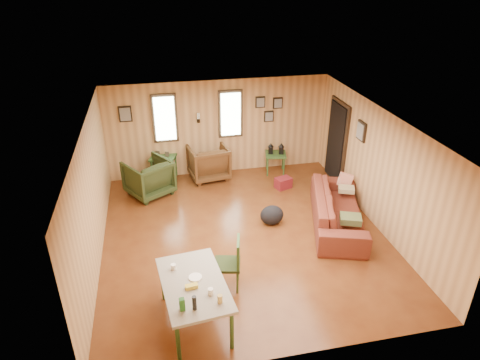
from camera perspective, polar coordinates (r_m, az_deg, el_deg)
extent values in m
cube|color=brown|center=(8.65, 0.55, -7.45)|extent=(5.50, 6.00, 0.02)
cube|color=#997C5B|center=(7.54, 0.63, 7.84)|extent=(5.50, 6.00, 0.02)
cube|color=tan|center=(10.74, -2.88, 6.98)|extent=(5.50, 0.02, 2.40)
cube|color=tan|center=(5.63, 7.38, -14.38)|extent=(5.50, 0.02, 2.40)
cube|color=tan|center=(7.97, -19.20, -2.20)|extent=(0.02, 6.00, 2.40)
cube|color=tan|center=(8.97, 18.08, 1.36)|extent=(0.02, 6.00, 2.40)
cube|color=black|center=(10.47, -10.00, 8.10)|extent=(0.60, 0.05, 1.20)
cube|color=#E0F2D1|center=(10.43, -9.99, 8.03)|extent=(0.48, 0.04, 1.06)
cube|color=black|center=(10.63, -1.28, 8.80)|extent=(0.60, 0.05, 1.20)
cube|color=#E0F2D1|center=(10.59, -1.24, 8.73)|extent=(0.48, 0.04, 1.06)
cube|color=black|center=(10.53, -5.57, 7.93)|extent=(0.07, 0.05, 0.12)
cylinder|color=silver|center=(10.44, -5.56, 8.50)|extent=(0.07, 0.07, 0.14)
cube|color=black|center=(10.61, 12.81, 4.91)|extent=(0.06, 1.00, 2.05)
cube|color=black|center=(10.59, 12.61, 4.89)|extent=(0.04, 0.82, 1.90)
cube|color=black|center=(10.71, 2.72, 10.32)|extent=(0.24, 0.04, 0.28)
cube|color=#9E998C|center=(10.68, 2.76, 10.28)|extent=(0.19, 0.02, 0.22)
cube|color=black|center=(10.84, 5.06, 10.19)|extent=(0.24, 0.04, 0.28)
cube|color=#9E998C|center=(10.81, 5.10, 10.14)|extent=(0.19, 0.02, 0.22)
cube|color=black|center=(10.88, 3.86, 8.47)|extent=(0.24, 0.04, 0.28)
cube|color=#9E998C|center=(10.86, 3.90, 8.42)|extent=(0.19, 0.02, 0.22)
cube|color=black|center=(10.44, -15.05, 8.50)|extent=(0.30, 0.04, 0.38)
cube|color=#9E998C|center=(10.41, -15.06, 8.45)|extent=(0.24, 0.02, 0.31)
cube|color=black|center=(9.45, 15.88, 6.30)|extent=(0.04, 0.34, 0.42)
cube|color=#9E998C|center=(9.43, 15.72, 6.29)|extent=(0.02, 0.27, 0.34)
imported|color=maroon|center=(8.97, 12.99, -3.19)|extent=(1.41, 2.54, 0.95)
imported|color=#533418|center=(10.69, -4.28, 2.63)|extent=(1.04, 0.99, 0.95)
imported|color=#293618|center=(10.11, -12.11, 0.53)|extent=(1.23, 1.21, 0.94)
cube|color=#36602A|center=(10.71, -10.21, 3.01)|extent=(0.73, 0.70, 0.04)
cube|color=#36602A|center=(10.88, -10.04, 1.10)|extent=(0.66, 0.63, 0.03)
cylinder|color=#36602A|center=(10.73, -11.66, 1.12)|extent=(0.05, 0.05, 0.58)
cylinder|color=#36602A|center=(10.59, -9.11, 1.00)|extent=(0.05, 0.05, 0.58)
cylinder|color=#36602A|center=(11.10, -11.01, 2.10)|extent=(0.05, 0.05, 0.58)
cylinder|color=#36602A|center=(10.96, -8.54, 1.99)|extent=(0.05, 0.05, 0.58)
cube|color=#463D2F|center=(10.71, -10.92, 3.49)|extent=(0.11, 0.05, 0.14)
cube|color=#463D2F|center=(10.65, -9.69, 3.41)|extent=(0.10, 0.05, 0.13)
cube|color=#36602A|center=(10.94, 4.78, 3.43)|extent=(0.61, 0.61, 0.04)
cylinder|color=#36602A|center=(10.84, 3.71, 1.76)|extent=(0.04, 0.04, 0.51)
cylinder|color=#36602A|center=(10.87, 5.88, 1.74)|extent=(0.04, 0.04, 0.51)
cylinder|color=#36602A|center=(11.22, 3.62, 2.67)|extent=(0.04, 0.04, 0.51)
cylinder|color=#36602A|center=(11.24, 5.72, 2.65)|extent=(0.04, 0.04, 0.51)
cube|color=black|center=(10.88, 4.10, 3.98)|extent=(0.14, 0.14, 0.19)
cone|color=black|center=(10.83, 4.13, 4.68)|extent=(0.18, 0.18, 0.10)
cube|color=black|center=(10.90, 5.51, 3.97)|extent=(0.14, 0.14, 0.19)
cone|color=black|center=(10.84, 5.54, 4.67)|extent=(0.18, 0.18, 0.10)
cube|color=maroon|center=(10.36, 5.78, -0.39)|extent=(0.43, 0.37, 0.26)
ellipsoid|color=black|center=(8.91, 4.27, -4.69)|extent=(0.53, 0.43, 0.42)
cube|color=#515C33|center=(8.52, 14.53, -5.06)|extent=(0.49, 0.44, 0.13)
cube|color=red|center=(9.78, 13.85, 0.01)|extent=(0.36, 0.21, 0.35)
cube|color=tan|center=(9.60, 13.99, -1.20)|extent=(0.41, 0.36, 0.10)
cube|color=gray|center=(6.42, -6.20, -13.65)|extent=(1.05, 1.58, 0.05)
cylinder|color=#36602A|center=(6.18, -8.25, -20.69)|extent=(0.07, 0.07, 0.71)
cylinder|color=#36602A|center=(6.29, -1.10, -19.28)|extent=(0.07, 0.07, 0.71)
cylinder|color=#36602A|center=(7.11, -10.26, -13.19)|extent=(0.07, 0.07, 0.71)
cylinder|color=#36602A|center=(7.20, -4.22, -12.14)|extent=(0.07, 0.07, 0.71)
cylinder|color=white|center=(6.18, -3.94, -14.59)|extent=(0.09, 0.09, 0.09)
cylinder|color=white|center=(6.65, -8.87, -11.37)|extent=(0.09, 0.09, 0.09)
cube|color=#236022|center=(5.96, -7.73, -16.11)|extent=(0.08, 0.08, 0.19)
cylinder|color=black|center=(5.94, -6.10, -15.97)|extent=(0.07, 0.07, 0.22)
cylinder|color=tan|center=(6.04, -2.69, -15.54)|extent=(0.08, 0.08, 0.12)
cylinder|color=white|center=(6.48, -5.98, -12.78)|extent=(0.22, 0.22, 0.02)
cube|color=yellow|center=(6.30, -6.47, -13.92)|extent=(0.19, 0.10, 0.06)
cube|color=#293618|center=(7.18, -1.71, -11.16)|extent=(0.51, 0.51, 0.05)
cube|color=#36602A|center=(7.02, -0.24, -9.57)|extent=(0.13, 0.40, 0.46)
cylinder|color=#36602A|center=(7.21, -3.15, -13.43)|extent=(0.04, 0.04, 0.44)
cylinder|color=#36602A|center=(7.19, -0.34, -13.48)|extent=(0.04, 0.04, 0.44)
cylinder|color=#36602A|center=(7.47, -2.97, -11.71)|extent=(0.04, 0.04, 0.44)
cylinder|color=#36602A|center=(7.46, -0.28, -11.76)|extent=(0.04, 0.04, 0.44)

